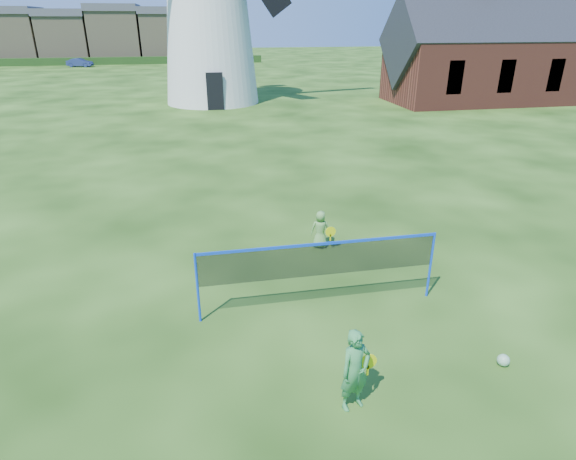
# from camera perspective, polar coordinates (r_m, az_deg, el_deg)

# --- Properties ---
(ground) EXTENTS (220.00, 220.00, 0.00)m
(ground) POSITION_cam_1_polar(r_m,az_deg,el_deg) (10.47, -0.55, -8.71)
(ground) COLOR black
(ground) RESTS_ON ground
(chapel) EXTENTS (13.76, 6.67, 11.63)m
(chapel) POSITION_cam_1_polar(r_m,az_deg,el_deg) (39.85, 22.39, 18.79)
(chapel) COLOR brown
(chapel) RESTS_ON ground
(badminton_net) EXTENTS (5.05, 0.05, 1.55)m
(badminton_net) POSITION_cam_1_polar(r_m,az_deg,el_deg) (9.74, 3.85, -3.71)
(badminton_net) COLOR blue
(badminton_net) RESTS_ON ground
(player_girl) EXTENTS (0.72, 0.48, 1.42)m
(player_girl) POSITION_cam_1_polar(r_m,az_deg,el_deg) (7.67, 8.11, -16.41)
(player_girl) COLOR #378A49
(player_girl) RESTS_ON ground
(player_boy) EXTENTS (0.64, 0.45, 1.04)m
(player_boy) POSITION_cam_1_polar(r_m,az_deg,el_deg) (12.72, 3.94, 0.07)
(player_boy) COLOR #619A4A
(player_boy) RESTS_ON ground
(play_ball) EXTENTS (0.22, 0.22, 0.22)m
(play_ball) POSITION_cam_1_polar(r_m,az_deg,el_deg) (9.54, 24.53, -14.09)
(play_ball) COLOR green
(play_ball) RESTS_ON ground
(terraced_houses) EXTENTS (51.71, 8.40, 8.33)m
(terraced_houses) POSITION_cam_1_polar(r_m,az_deg,el_deg) (84.36, -30.06, 19.70)
(terraced_houses) COLOR #998966
(terraced_houses) RESTS_ON ground
(hedge) EXTENTS (62.00, 0.80, 1.00)m
(hedge) POSITION_cam_1_polar(r_m,az_deg,el_deg) (77.58, -27.79, 17.49)
(hedge) COLOR #193814
(hedge) RESTS_ON ground
(car_right) EXTENTS (3.53, 1.94, 1.10)m
(car_right) POSITION_cam_1_polar(r_m,az_deg,el_deg) (73.15, -23.80, 17.98)
(car_right) COLOR navy
(car_right) RESTS_ON ground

